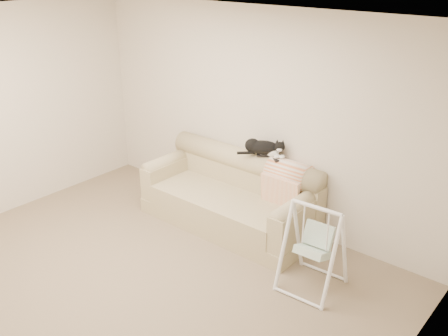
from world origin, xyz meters
name	(u,v)px	position (x,y,z in m)	size (l,w,h in m)	color
ground_plane	(136,283)	(0.00, 0.00, 0.00)	(5.00, 5.00, 0.00)	#786752
room_shell	(124,143)	(0.00, 0.00, 1.53)	(5.04, 4.04, 2.60)	beige
sofa	(232,197)	(-0.05, 1.62, 0.35)	(2.20, 0.93, 0.90)	tan
remote_a	(264,155)	(0.26, 1.85, 0.91)	(0.18, 0.13, 0.03)	black
remote_b	(275,159)	(0.42, 1.84, 0.91)	(0.17, 0.14, 0.02)	black
tuxedo_cat	(264,148)	(0.24, 1.85, 1.00)	(0.54, 0.39, 0.23)	black
throw_blanket	(288,177)	(0.60, 1.84, 0.72)	(0.50, 0.38, 0.58)	#E68248
baby_swing	(314,247)	(1.40, 1.11, 0.46)	(0.59, 0.62, 0.92)	white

